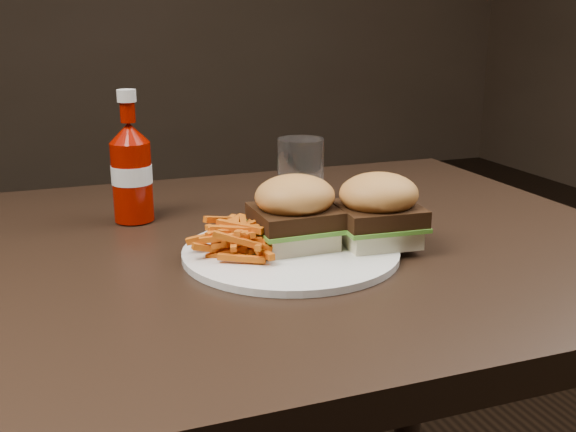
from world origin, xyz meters
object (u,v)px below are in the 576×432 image
object	(u,v)px
dining_table	(201,261)
plate	(291,252)
tumbler	(301,175)
ketchup_bottle	(132,182)

from	to	relation	value
dining_table	plate	size ratio (longest dim) A/B	4.38
tumbler	dining_table	bearing A→B (deg)	-146.16
dining_table	ketchup_bottle	size ratio (longest dim) A/B	10.35
plate	tumbler	xyz separation A→B (m)	(0.09, 0.20, 0.05)
ketchup_bottle	tumbler	size ratio (longest dim) A/B	1.03
plate	ketchup_bottle	bearing A→B (deg)	126.48
plate	ketchup_bottle	distance (m)	0.28
plate	ketchup_bottle	world-z (taller)	ketchup_bottle
tumbler	plate	bearing A→B (deg)	-114.32
ketchup_bottle	plate	bearing A→B (deg)	-53.52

